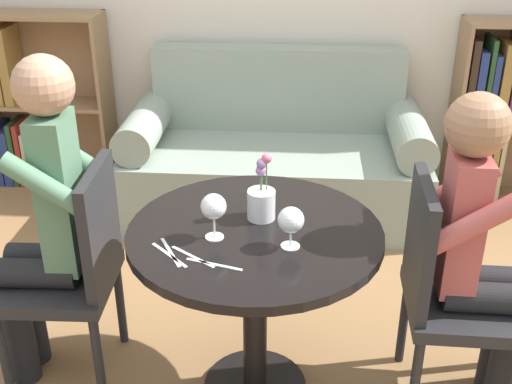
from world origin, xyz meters
TOP-DOWN VIEW (x-y plane):
  - round_table at (0.00, 0.00)m, footprint 0.89×0.89m
  - couch at (0.00, 1.54)m, footprint 1.71×0.80m
  - bookshelf_left at (-1.54, 1.81)m, footprint 0.78×0.28m
  - bookshelf_right at (1.33, 1.80)m, footprint 0.78×0.28m
  - chair_left at (-0.69, 0.07)m, footprint 0.43×0.43m
  - chair_right at (0.69, 0.04)m, footprint 0.43×0.43m
  - person_left at (-0.78, 0.06)m, footprint 0.43×0.35m
  - person_right at (0.78, 0.03)m, footprint 0.42×0.35m
  - wine_glass_left at (-0.13, -0.06)m, footprint 0.09×0.09m
  - wine_glass_right at (0.12, -0.10)m, footprint 0.09×0.09m
  - flower_vase at (0.02, 0.09)m, footprint 0.10×0.10m
  - knife_left_setting at (-0.26, -0.19)m, footprint 0.14×0.14m
  - fork_left_setting at (-0.19, -0.19)m, footprint 0.16×0.12m
  - knife_right_setting at (-0.11, -0.23)m, footprint 0.19×0.06m
  - fork_right_setting at (-0.26, -0.17)m, footprint 0.10×0.17m

SIDE VIEW (x-z plane):
  - couch at x=0.00m, z-range -0.15..0.77m
  - chair_left at x=-0.69m, z-range 0.04..0.94m
  - chair_right at x=0.69m, z-range 0.04..0.94m
  - bookshelf_left at x=-1.54m, z-range -0.03..1.07m
  - bookshelf_right at x=1.33m, z-range -0.03..1.07m
  - round_table at x=0.00m, z-range 0.21..0.93m
  - person_right at x=0.78m, z-range 0.05..1.27m
  - person_left at x=-0.78m, z-range 0.04..1.35m
  - knife_left_setting at x=-0.26m, z-range 0.73..0.73m
  - fork_left_setting at x=-0.19m, z-range 0.73..0.73m
  - knife_right_setting at x=-0.11m, z-range 0.73..0.73m
  - fork_right_setting at x=-0.26m, z-range 0.73..0.73m
  - flower_vase at x=0.02m, z-range 0.68..0.93m
  - wine_glass_right at x=0.12m, z-range 0.75..0.89m
  - wine_glass_left at x=-0.13m, z-range 0.76..0.92m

